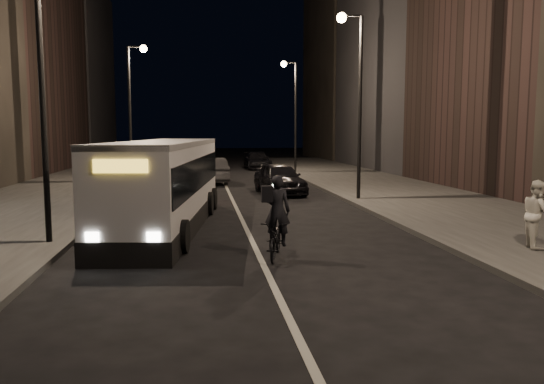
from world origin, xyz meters
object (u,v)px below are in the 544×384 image
object	(u,v)px
streetlight_left_far	(134,95)
car_near	(280,178)
streetlight_right_mid	(355,81)
car_mid	(210,170)
pedestrian_woman	(537,214)
streetlight_right_far	(292,101)
cyclist_on_bicycle	(276,231)
streetlight_left_near	(51,48)
city_bus	(166,181)
car_far	(257,160)

from	to	relation	value
streetlight_left_far	car_near	xyz separation A→B (m)	(7.85, -6.55, -4.57)
streetlight_right_mid	car_mid	size ratio (longest dim) A/B	1.72
pedestrian_woman	streetlight_right_mid	bearing A→B (deg)	25.22
streetlight_right_far	car_near	bearing A→B (deg)	-102.64
streetlight_left_far	pedestrian_woman	xyz separation A→B (m)	(12.48, -20.52, -4.32)
streetlight_right_far	cyclist_on_bicycle	world-z (taller)	streetlight_right_far
streetlight_right_mid	streetlight_left_near	size ratio (longest dim) A/B	1.00
city_bus	cyclist_on_bicycle	size ratio (longest dim) A/B	5.10
streetlight_left_far	car_far	distance (m)	15.26
streetlight_left_near	cyclist_on_bicycle	bearing A→B (deg)	-20.25
city_bus	car_far	distance (m)	27.69
streetlight_right_far	streetlight_left_near	bearing A→B (deg)	-113.96
pedestrian_woman	car_far	bearing A→B (deg)	22.16
streetlight_right_far	streetlight_left_far	distance (m)	12.24
streetlight_left_far	car_mid	distance (m)	6.42
streetlight_right_mid	cyclist_on_bicycle	size ratio (longest dim) A/B	3.84
cyclist_on_bicycle	city_bus	bearing A→B (deg)	136.41
streetlight_right_mid	car_near	xyz separation A→B (m)	(-2.81, 3.45, -4.57)
car_mid	city_bus	bearing A→B (deg)	76.45
streetlight_right_mid	streetlight_right_far	distance (m)	16.00
cyclist_on_bicycle	streetlight_right_far	bearing A→B (deg)	93.49
car_near	streetlight_right_mid	bearing A→B (deg)	-58.54
streetlight_left_far	pedestrian_woman	distance (m)	24.40
cyclist_on_bicycle	car_mid	size ratio (longest dim) A/B	0.45
car_mid	streetlight_left_near	bearing A→B (deg)	68.80
city_bus	pedestrian_woman	distance (m)	11.02
city_bus	car_near	bearing A→B (deg)	67.15
cyclist_on_bicycle	pedestrian_woman	distance (m)	6.77
car_mid	streetlight_left_far	bearing A→B (deg)	-11.24
streetlight_left_near	car_mid	xyz separation A→B (m)	(4.48, 17.66, -4.58)
streetlight_right_far	pedestrian_woman	xyz separation A→B (m)	(1.82, -26.52, -4.32)
streetlight_right_far	streetlight_left_far	bearing A→B (deg)	-150.64
cyclist_on_bicycle	car_far	xyz separation A→B (m)	(2.94, 31.77, 0.01)
streetlight_right_mid	car_mid	world-z (taller)	streetlight_right_mid
streetlight_left_far	pedestrian_woman	size ratio (longest dim) A/B	4.59
streetlight_right_mid	streetlight_left_near	xyz separation A→B (m)	(-10.66, -8.00, 0.00)
streetlight_right_mid	streetlight_left_near	distance (m)	13.33
streetlight_left_near	pedestrian_woman	distance (m)	13.45
streetlight_right_far	cyclist_on_bicycle	distance (m)	26.98
streetlight_left_near	cyclist_on_bicycle	distance (m)	7.68
car_far	streetlight_right_far	bearing A→B (deg)	-71.81
streetlight_left_far	pedestrian_woman	world-z (taller)	streetlight_left_far
streetlight_left_near	streetlight_left_far	distance (m)	18.00
streetlight_right_mid	streetlight_left_far	world-z (taller)	same
city_bus	car_near	distance (m)	10.23
streetlight_right_mid	city_bus	world-z (taller)	streetlight_right_mid
streetlight_left_far	car_near	size ratio (longest dim) A/B	1.75
car_near	car_far	bearing A→B (deg)	79.67
car_far	streetlight_right_mid	bearing A→B (deg)	-85.93
streetlight_left_near	car_far	bearing A→B (deg)	73.69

